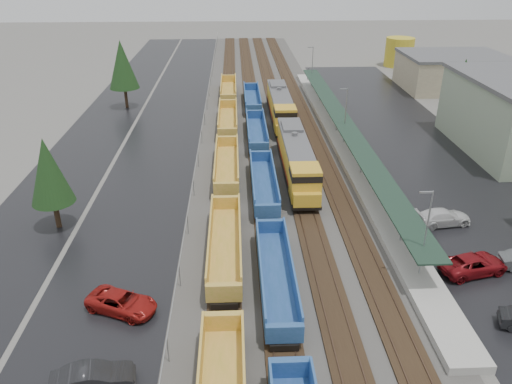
% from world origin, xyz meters
% --- Properties ---
extents(ballast_strip, '(20.00, 160.00, 0.08)m').
position_xyz_m(ballast_strip, '(0.00, 60.00, 0.04)').
color(ballast_strip, '#302D2B').
rests_on(ballast_strip, ground).
extents(trackbed, '(14.60, 160.00, 0.22)m').
position_xyz_m(trackbed, '(-0.00, 60.00, 0.16)').
color(trackbed, black).
rests_on(trackbed, ground).
extents(west_parking_lot, '(10.00, 160.00, 0.02)m').
position_xyz_m(west_parking_lot, '(-15.00, 60.00, 0.01)').
color(west_parking_lot, black).
rests_on(west_parking_lot, ground).
extents(west_road, '(9.00, 160.00, 0.02)m').
position_xyz_m(west_road, '(-25.00, 60.00, 0.01)').
color(west_road, black).
rests_on(west_road, ground).
extents(east_commuter_lot, '(16.00, 100.00, 0.02)m').
position_xyz_m(east_commuter_lot, '(19.00, 50.00, 0.01)').
color(east_commuter_lot, black).
rests_on(east_commuter_lot, ground).
extents(station_platform, '(3.00, 80.00, 8.00)m').
position_xyz_m(station_platform, '(9.50, 50.01, 0.73)').
color(station_platform, '#9E9B93').
rests_on(station_platform, ground).
extents(chainlink_fence, '(0.08, 160.04, 2.02)m').
position_xyz_m(chainlink_fence, '(-9.50, 58.44, 1.61)').
color(chainlink_fence, gray).
rests_on(chainlink_fence, ground).
extents(distant_hills, '(301.00, 140.00, 25.20)m').
position_xyz_m(distant_hills, '(44.79, 210.68, 0.00)').
color(distant_hills, '#57654F').
rests_on(distant_hills, ground).
extents(tree_west_near, '(3.96, 3.96, 9.00)m').
position_xyz_m(tree_west_near, '(-22.00, 30.00, 5.82)').
color(tree_west_near, '#332316').
rests_on(tree_west_near, ground).
extents(tree_west_far, '(4.84, 4.84, 11.00)m').
position_xyz_m(tree_west_far, '(-23.00, 70.00, 7.12)').
color(tree_west_far, '#332316').
rests_on(tree_west_far, ground).
extents(tree_east, '(4.40, 4.40, 10.00)m').
position_xyz_m(tree_east, '(28.00, 58.00, 6.47)').
color(tree_east, '#332316').
rests_on(tree_east, ground).
extents(locomotive_lead, '(3.02, 19.90, 4.51)m').
position_xyz_m(locomotive_lead, '(2.00, 40.16, 2.40)').
color(locomotive_lead, black).
rests_on(locomotive_lead, ground).
extents(locomotive_trail, '(3.02, 19.90, 4.51)m').
position_xyz_m(locomotive_trail, '(2.00, 61.16, 2.40)').
color(locomotive_trail, black).
rests_on(locomotive_trail, ground).
extents(well_string_yellow, '(2.72, 101.58, 2.41)m').
position_xyz_m(well_string_yellow, '(-6.00, 32.79, 1.19)').
color(well_string_yellow, '#AF9930').
rests_on(well_string_yellow, ground).
extents(well_string_blue, '(2.57, 98.85, 2.28)m').
position_xyz_m(well_string_blue, '(-2.00, 28.03, 1.15)').
color(well_string_blue, navy).
rests_on(well_string_blue, ground).
extents(storage_tank, '(6.26, 6.26, 6.26)m').
position_xyz_m(storage_tank, '(32.16, 100.38, 3.13)').
color(storage_tank, gold).
rests_on(storage_tank, ground).
extents(parked_car_west_b, '(2.66, 5.24, 1.65)m').
position_xyz_m(parked_car_west_b, '(-13.77, 10.01, 0.82)').
color(parked_car_west_b, black).
rests_on(parked_car_west_b, ground).
extents(parked_car_west_c, '(4.35, 5.82, 1.47)m').
position_xyz_m(parked_car_west_c, '(-13.49, 17.28, 0.73)').
color(parked_car_west_c, maroon).
rests_on(parked_car_west_c, ground).
extents(parked_car_east_b, '(3.85, 6.11, 1.57)m').
position_xyz_m(parked_car_east_b, '(14.30, 20.91, 0.79)').
color(parked_car_east_b, maroon).
rests_on(parked_car_east_b, ground).
extents(parked_car_east_c, '(2.96, 5.67, 1.57)m').
position_xyz_m(parked_car_east_c, '(14.85, 28.84, 0.78)').
color(parked_car_east_c, silver).
rests_on(parked_car_east_c, ground).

